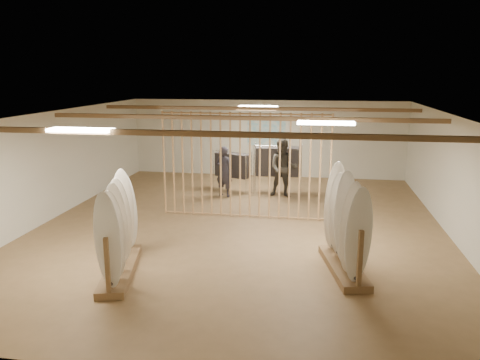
% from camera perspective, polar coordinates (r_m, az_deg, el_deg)
% --- Properties ---
extents(floor, '(12.00, 12.00, 0.00)m').
position_cam_1_polar(floor, '(11.81, 0.00, -5.68)').
color(floor, olive).
rests_on(floor, ground).
extents(ceiling, '(12.00, 12.00, 0.00)m').
position_cam_1_polar(ceiling, '(11.23, 0.00, 7.98)').
color(ceiling, gray).
rests_on(ceiling, ground).
extents(wall_back, '(12.00, 0.00, 12.00)m').
position_cam_1_polar(wall_back, '(17.30, 3.23, 5.07)').
color(wall_back, silver).
rests_on(wall_back, ground).
extents(wall_front, '(12.00, 0.00, 12.00)m').
position_cam_1_polar(wall_front, '(5.86, -9.73, -11.19)').
color(wall_front, silver).
rests_on(wall_front, ground).
extents(wall_left, '(0.00, 12.00, 12.00)m').
position_cam_1_polar(wall_left, '(13.19, -21.98, 1.64)').
color(wall_left, silver).
rests_on(wall_left, ground).
extents(wall_right, '(0.00, 12.00, 12.00)m').
position_cam_1_polar(wall_right, '(11.73, 24.87, 0.06)').
color(wall_right, silver).
rests_on(wall_right, ground).
extents(ceiling_slats, '(9.50, 6.12, 0.10)m').
position_cam_1_polar(ceiling_slats, '(11.24, 0.00, 7.57)').
color(ceiling_slats, brown).
rests_on(ceiling_slats, ground).
extents(light_panels, '(1.20, 0.35, 0.06)m').
position_cam_1_polar(light_panels, '(11.23, 0.00, 7.68)').
color(light_panels, white).
rests_on(light_panels, ground).
extents(bamboo_partition, '(4.45, 0.05, 2.78)m').
position_cam_1_polar(bamboo_partition, '(12.21, 0.61, 1.75)').
color(bamboo_partition, tan).
rests_on(bamboo_partition, ground).
extents(poster, '(1.40, 0.03, 0.90)m').
position_cam_1_polar(poster, '(17.25, 3.23, 5.71)').
color(poster, '#37A1C3').
rests_on(poster, ground).
extents(rack_left, '(1.03, 2.35, 1.85)m').
position_cam_1_polar(rack_left, '(9.27, -14.55, -7.29)').
color(rack_left, brown).
rests_on(rack_left, floor).
extents(rack_right, '(0.96, 2.10, 1.93)m').
position_cam_1_polar(rack_right, '(9.28, 12.65, -7.00)').
color(rack_right, brown).
rests_on(rack_right, floor).
extents(clothing_rack_a, '(1.19, 0.73, 1.34)m').
position_cam_1_polar(clothing_rack_a, '(15.02, -0.96, 1.81)').
color(clothing_rack_a, silver).
rests_on(clothing_rack_a, floor).
extents(clothing_rack_b, '(1.48, 0.41, 1.58)m').
position_cam_1_polar(clothing_rack_b, '(14.80, 4.65, 2.23)').
color(clothing_rack_b, silver).
rests_on(clothing_rack_b, floor).
extents(shopper_a, '(0.77, 0.64, 1.79)m').
position_cam_1_polar(shopper_a, '(14.43, -1.94, 1.45)').
color(shopper_a, '#2A2830').
rests_on(shopper_a, floor).
extents(shopper_b, '(1.00, 0.79, 2.05)m').
position_cam_1_polar(shopper_b, '(14.38, 5.31, 1.90)').
color(shopper_b, '#3A362D').
rests_on(shopper_b, floor).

